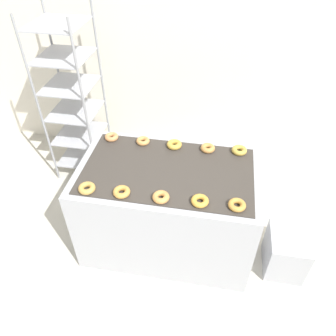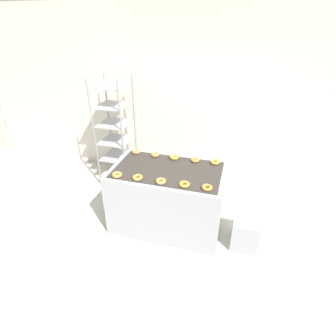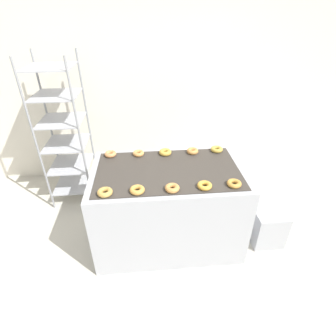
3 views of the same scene
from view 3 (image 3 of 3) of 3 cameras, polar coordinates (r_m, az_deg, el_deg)
ground_plane at (r=2.60m, az=1.56°, el=-25.64°), size 14.00×14.00×0.00m
wall_back at (r=3.61m, az=-2.24°, el=19.07°), size 8.00×0.05×2.80m
fryer_machine at (r=2.72m, az=0.01°, el=-8.27°), size 1.45×0.88×0.88m
baking_rack_cart at (r=3.37m, az=-21.65°, el=7.23°), size 0.51×0.55×1.80m
glaze_bin at (r=3.06m, az=20.50°, el=-11.35°), size 0.32×0.38×0.40m
donut_near_leftmost at (r=2.20m, az=-13.56°, el=-5.14°), size 0.13×0.13×0.04m
donut_near_left at (r=2.18m, az=-6.73°, el=-4.75°), size 0.13×0.13×0.04m
donut_near_center at (r=2.19m, az=0.92°, el=-4.38°), size 0.12×0.12×0.04m
donut_near_right at (r=2.24m, az=7.98°, el=-3.80°), size 0.13×0.13×0.04m
donut_near_rightmost at (r=2.31m, az=14.21°, el=-3.29°), size 0.12×0.12×0.04m
donut_far_leftmost at (r=2.75m, az=-12.43°, el=3.00°), size 0.12×0.12×0.04m
donut_far_left at (r=2.72m, az=-6.45°, el=3.21°), size 0.12×0.12×0.04m
donut_far_center at (r=2.72m, az=-0.51°, el=3.47°), size 0.13×0.13×0.05m
donut_far_right at (r=2.75m, az=5.36°, el=3.70°), size 0.12×0.12×0.04m
donut_far_rightmost at (r=2.83m, az=10.56°, el=4.03°), size 0.13×0.13×0.04m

